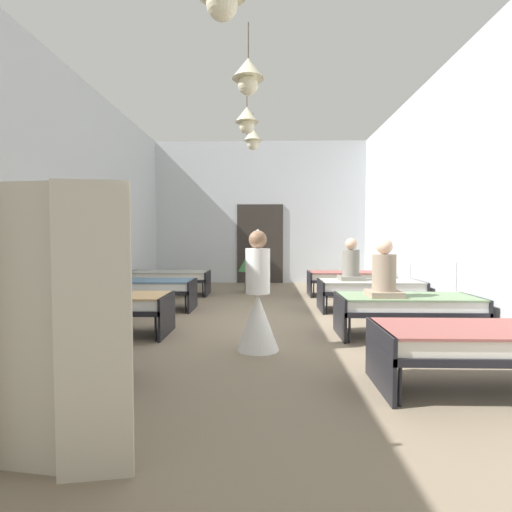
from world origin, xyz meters
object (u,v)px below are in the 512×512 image
(bed_right_row_3, at_px, (348,277))
(potted_plant, at_px, (251,262))
(bed_right_row_1, at_px, (407,305))
(bed_right_row_0, at_px, (484,342))
(privacy_screen, at_px, (22,331))
(bed_left_row_1, at_px, (102,304))
(bed_left_row_2, at_px, (144,287))
(bed_left_row_0, at_px, (15,339))
(bed_right_row_2, at_px, (370,288))
(bed_left_row_3, at_px, (169,277))
(patient_seated_secondary, at_px, (351,265))
(nurse_near_aisle, at_px, (258,307))
(patient_seated_primary, at_px, (384,275))

(bed_right_row_3, relative_size, potted_plant, 1.66)
(bed_right_row_1, height_order, potted_plant, potted_plant)
(bed_right_row_0, bearing_deg, privacy_screen, -158.09)
(bed_right_row_1, bearing_deg, bed_left_row_1, 180.00)
(bed_left_row_2, relative_size, bed_right_row_3, 1.00)
(bed_left_row_0, relative_size, bed_left_row_2, 1.00)
(bed_left_row_0, distance_m, bed_right_row_1, 4.70)
(bed_right_row_0, distance_m, bed_right_row_2, 3.80)
(bed_left_row_3, height_order, potted_plant, potted_plant)
(patient_seated_secondary, bearing_deg, privacy_screen, -119.92)
(bed_right_row_1, bearing_deg, nurse_near_aisle, -161.22)
(bed_left_row_0, bearing_deg, potted_plant, 72.52)
(bed_left_row_0, relative_size, bed_right_row_3, 1.00)
(bed_left_row_3, relative_size, patient_seated_primary, 2.38)
(bed_right_row_3, relative_size, privacy_screen, 1.12)
(bed_right_row_1, distance_m, bed_left_row_3, 5.74)
(nurse_near_aisle, bearing_deg, bed_left_row_2, -24.13)
(potted_plant, bearing_deg, patient_seated_secondary, -50.11)
(bed_left_row_0, distance_m, bed_right_row_3, 7.14)
(nurse_near_aisle, xyz_separation_m, privacy_screen, (-1.29, -2.55, 0.32))
(bed_right_row_0, bearing_deg, bed_right_row_2, 90.00)
(bed_left_row_1, height_order, bed_right_row_1, same)
(nurse_near_aisle, xyz_separation_m, potted_plant, (-0.27, 5.05, 0.23))
(nurse_near_aisle, distance_m, privacy_screen, 2.87)
(bed_left_row_1, distance_m, patient_seated_primary, 3.98)
(bed_left_row_2, distance_m, potted_plant, 3.15)
(bed_left_row_3, bearing_deg, bed_left_row_0, -90.00)
(bed_right_row_1, distance_m, bed_left_row_2, 4.70)
(bed_left_row_2, bearing_deg, patient_seated_primary, -26.75)
(bed_left_row_0, distance_m, patient_seated_secondary, 5.55)
(bed_left_row_1, bearing_deg, potted_plant, 65.65)
(bed_right_row_2, relative_size, bed_right_row_3, 1.00)
(nurse_near_aisle, height_order, patient_seated_primary, nurse_near_aisle)
(privacy_screen, bearing_deg, potted_plant, 89.93)
(bed_right_row_2, distance_m, bed_left_row_3, 4.70)
(bed_left_row_2, bearing_deg, bed_right_row_2, 0.00)
(patient_seated_primary, bearing_deg, bed_left_row_2, 153.25)
(bed_right_row_1, xyz_separation_m, patient_seated_primary, (-0.35, -0.09, 0.43))
(patient_seated_primary, bearing_deg, bed_left_row_3, 135.44)
(bed_right_row_0, xyz_separation_m, bed_right_row_2, (0.00, 3.80, 0.00))
(bed_left_row_0, height_order, bed_left_row_1, same)
(bed_right_row_2, xyz_separation_m, potted_plant, (-2.34, 2.45, 0.32))
(bed_right_row_0, height_order, bed_right_row_3, same)
(bed_left_row_0, xyz_separation_m, privacy_screen, (0.95, -1.35, 0.41))
(bed_left_row_1, bearing_deg, patient_seated_primary, -1.34)
(bed_right_row_2, relative_size, bed_left_row_3, 1.00)
(bed_right_row_1, xyz_separation_m, bed_left_row_3, (-4.30, 3.80, 0.00))
(bed_right_row_1, relative_size, bed_left_row_2, 1.00)
(bed_right_row_2, relative_size, patient_seated_primary, 2.38)
(patient_seated_primary, distance_m, potted_plant, 4.86)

